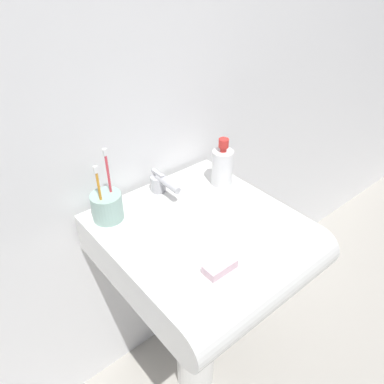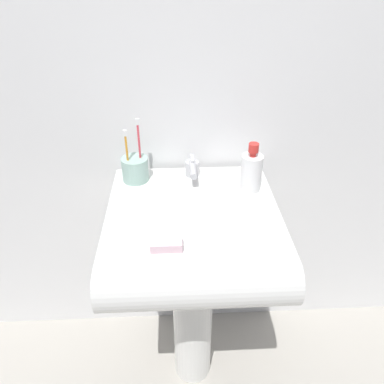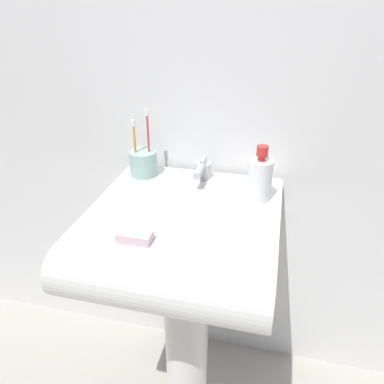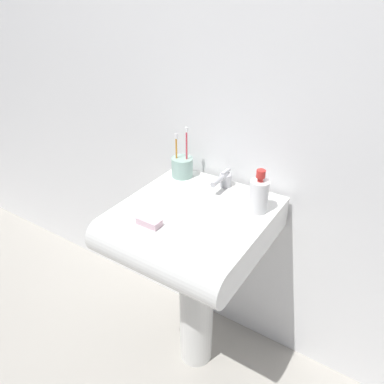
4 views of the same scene
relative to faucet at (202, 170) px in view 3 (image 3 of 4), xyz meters
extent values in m
cube|color=white|center=(-0.01, 0.11, 0.34)|extent=(5.00, 0.05, 2.40)
cylinder|color=white|center=(-0.01, -0.18, -0.51)|extent=(0.15, 0.15, 0.70)
cube|color=white|center=(-0.01, -0.18, -0.10)|extent=(0.52, 0.50, 0.13)
cylinder|color=white|center=(-0.01, -0.44, -0.10)|extent=(0.52, 0.13, 0.13)
cylinder|color=#B7B7BC|center=(0.00, 0.01, -0.01)|extent=(0.05, 0.05, 0.05)
cylinder|color=#B7B7BC|center=(0.00, -0.04, 0.02)|extent=(0.02, 0.10, 0.02)
cube|color=#B7B7BC|center=(0.00, 0.01, 0.03)|extent=(0.01, 0.06, 0.01)
cylinder|color=#99BFB2|center=(-0.19, -0.01, 0.01)|extent=(0.09, 0.09, 0.08)
cylinder|color=orange|center=(-0.21, -0.02, 0.06)|extent=(0.01, 0.01, 0.15)
cube|color=white|center=(-0.21, -0.02, 0.14)|extent=(0.01, 0.01, 0.02)
cylinder|color=#D83F4C|center=(-0.17, 0.00, 0.07)|extent=(0.01, 0.01, 0.18)
cube|color=white|center=(-0.17, 0.00, 0.17)|extent=(0.01, 0.01, 0.02)
cylinder|color=white|center=(0.19, -0.09, 0.03)|extent=(0.07, 0.07, 0.12)
cylinder|color=red|center=(0.19, -0.09, 0.09)|extent=(0.02, 0.02, 0.01)
cylinder|color=red|center=(0.19, -0.09, 0.11)|extent=(0.03, 0.03, 0.03)
cube|color=silver|center=(-0.09, -0.37, -0.02)|extent=(0.08, 0.04, 0.02)
camera|label=1|loc=(-0.55, -0.82, 0.65)|focal=35.00mm
camera|label=2|loc=(-0.06, -1.12, 0.63)|focal=35.00mm
camera|label=3|loc=(0.22, -1.06, 0.50)|focal=35.00mm
camera|label=4|loc=(0.60, -1.16, 0.70)|focal=35.00mm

